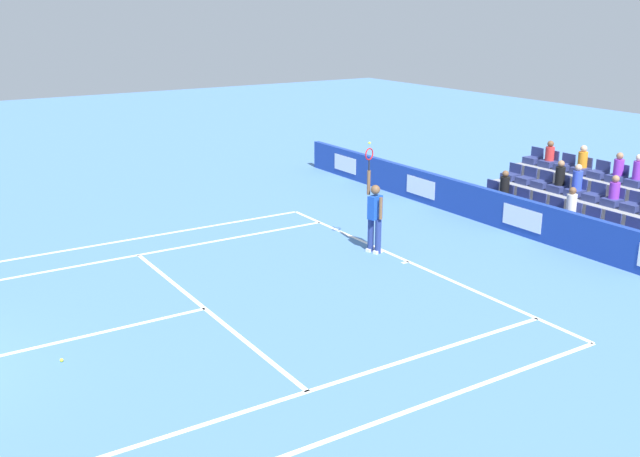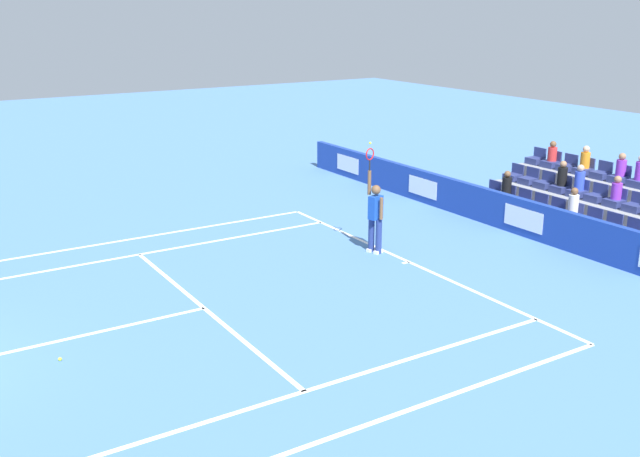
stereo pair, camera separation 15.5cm
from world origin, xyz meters
name	(u,v)px [view 2 (the right image)]	position (x,y,z in m)	size (l,w,h in m)	color
line_baseline	(409,262)	(0.00, -11.89, 0.00)	(10.97, 0.10, 0.01)	white
line_service	(204,308)	(0.00, -6.40, 0.00)	(8.23, 0.10, 0.01)	white
line_centre_service	(47,344)	(0.00, -3.20, 0.00)	(0.10, 6.40, 0.01)	white
line_singles_sideline_left	(122,257)	(4.12, -5.95, 0.00)	(0.10, 11.89, 0.01)	white
line_singles_sideline_right	(280,399)	(-4.12, -5.95, 0.00)	(0.10, 11.89, 0.01)	white
line_doubles_sideline_left	(106,243)	(5.49, -5.95, 0.00)	(0.10, 11.89, 0.01)	white
line_doubles_sideline_right	(326,439)	(-5.49, -5.95, 0.00)	(0.10, 11.89, 0.01)	white
line_centre_mark	(406,263)	(0.00, -11.79, 0.00)	(0.10, 0.20, 0.01)	white
sponsor_barrier	(526,218)	(0.00, -15.96, 0.51)	(21.44, 0.22, 1.03)	#193899
tennis_player	(375,215)	(1.07, -11.61, 0.99)	(0.54, 0.41, 2.85)	navy
stadium_stand	(583,205)	(-0.01, -18.28, 0.56)	(5.58, 2.85, 2.19)	gray
loose_tennis_ball	(60,359)	(-0.85, -3.25, 0.03)	(0.07, 0.07, 0.07)	#D1E533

